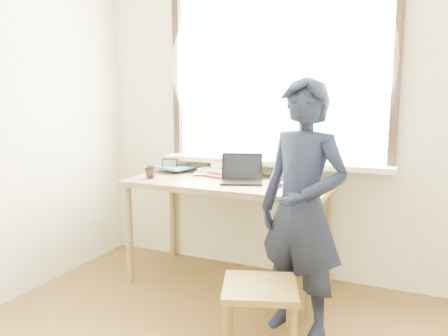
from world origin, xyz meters
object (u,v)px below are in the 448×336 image
at_px(laptop, 242,175).
at_px(mug_dark, 151,173).
at_px(mug_white, 219,168).
at_px(work_chair, 260,296).
at_px(desk, 230,191).
at_px(person, 302,210).

bearing_deg(laptop, mug_dark, -168.09).
distance_m(mug_white, work_chair, 1.38).
xyz_separation_m(desk, mug_dark, (-0.59, -0.19, 0.13)).
bearing_deg(mug_white, laptop, -39.41).
height_order(desk, person, person).
relative_size(work_chair, person, 0.33).
bearing_deg(desk, work_chair, -57.18).
bearing_deg(laptop, desk, 161.19).
distance_m(mug_dark, person, 1.32).
distance_m(work_chair, person, 0.56).
bearing_deg(mug_white, person, -39.36).
bearing_deg(laptop, person, -39.34).
relative_size(desk, mug_white, 11.10).
relative_size(mug_white, work_chair, 0.27).
bearing_deg(person, work_chair, -94.60).
bearing_deg(mug_dark, desk, 17.50).
bearing_deg(mug_white, desk, -48.01).
height_order(laptop, mug_white, laptop).
distance_m(desk, mug_dark, 0.63).
distance_m(laptop, mug_white, 0.38).
height_order(laptop, work_chair, laptop).
bearing_deg(person, mug_dark, -175.46).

